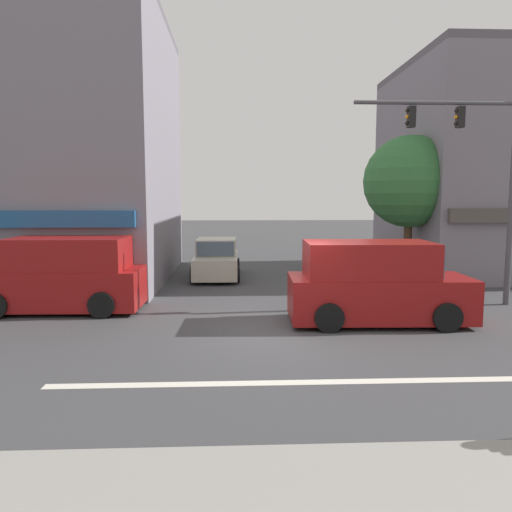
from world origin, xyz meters
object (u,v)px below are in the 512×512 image
object	(u,v)px
street_tree	(410,182)
sedan_approaching_near	(216,260)
utility_pole_near_left	(2,163)
traffic_light_mast	(481,165)
van_crossing_leftbound	(375,285)
van_crossing_rightbound	(63,276)
utility_pole_far_right	(452,163)

from	to	relation	value
street_tree	sedan_approaching_near	distance (m)	8.22
utility_pole_near_left	traffic_light_mast	distance (m)	14.78
van_crossing_leftbound	sedan_approaching_near	xyz separation A→B (m)	(-4.35, 7.62, -0.29)
sedan_approaching_near	van_crossing_rightbound	bearing A→B (deg)	-125.40
traffic_light_mast	van_crossing_leftbound	size ratio (longest dim) A/B	1.33
street_tree	van_crossing_rightbound	world-z (taller)	street_tree
street_tree	traffic_light_mast	size ratio (longest dim) A/B	0.91
sedan_approaching_near	utility_pole_near_left	bearing A→B (deg)	-151.04
utility_pole_near_left	utility_pole_far_right	xyz separation A→B (m)	(15.76, 2.58, 0.23)
utility_pole_near_left	utility_pole_far_right	bearing A→B (deg)	9.31
utility_pole_near_left	traffic_light_mast	size ratio (longest dim) A/B	1.35
sedan_approaching_near	van_crossing_rightbound	world-z (taller)	van_crossing_rightbound
sedan_approaching_near	van_crossing_rightbound	xyz separation A→B (m)	(-4.17, -5.86, 0.29)
utility_pole_far_right	van_crossing_leftbound	bearing A→B (deg)	-126.09
utility_pole_near_left	street_tree	bearing A→B (deg)	11.31
street_tree	traffic_light_mast	world-z (taller)	traffic_light_mast
sedan_approaching_near	street_tree	bearing A→B (deg)	-6.34
street_tree	utility_pole_near_left	distance (m)	14.51
traffic_light_mast	sedan_approaching_near	distance (m)	10.35
street_tree	utility_pole_far_right	size ratio (longest dim) A/B	0.64
van_crossing_rightbound	sedan_approaching_near	bearing A→B (deg)	54.60
street_tree	van_crossing_rightbound	distance (m)	13.07
van_crossing_rightbound	utility_pole_far_right	bearing A→B (deg)	19.75
traffic_light_mast	street_tree	bearing A→B (deg)	95.25
sedan_approaching_near	traffic_light_mast	bearing A→B (deg)	-34.97
traffic_light_mast	van_crossing_rightbound	distance (m)	12.57
utility_pole_far_right	van_crossing_leftbound	size ratio (longest dim) A/B	1.89
utility_pole_far_right	sedan_approaching_near	xyz separation A→B (m)	(-9.10, 1.10, -3.84)
utility_pole_far_right	sedan_approaching_near	bearing A→B (deg)	173.10
street_tree	van_crossing_rightbound	size ratio (longest dim) A/B	1.22
utility_pole_near_left	traffic_light_mast	xyz separation A→B (m)	(14.65, -1.91, -0.14)
utility_pole_far_right	utility_pole_near_left	bearing A→B (deg)	-170.69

